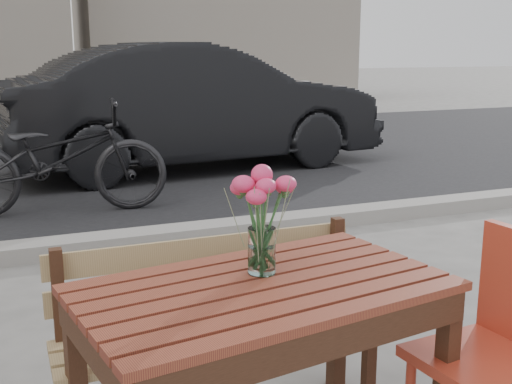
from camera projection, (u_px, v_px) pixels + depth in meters
street at (69, 191)px, 6.56m from camera, size 30.00×8.12×0.12m
main_table at (264, 318)px, 2.07m from camera, size 1.26×0.85×0.72m
main_bench at (215, 308)px, 2.49m from camera, size 1.25×0.38×0.78m
red_chair at (505, 340)px, 2.17m from camera, size 0.46×0.46×0.85m
main_vase at (262, 206)px, 2.09m from camera, size 0.20×0.20×0.37m
parked_car at (193, 106)px, 7.82m from camera, size 4.74×2.05×1.52m
bicycle at (57, 158)px, 5.67m from camera, size 1.99×0.89×1.01m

